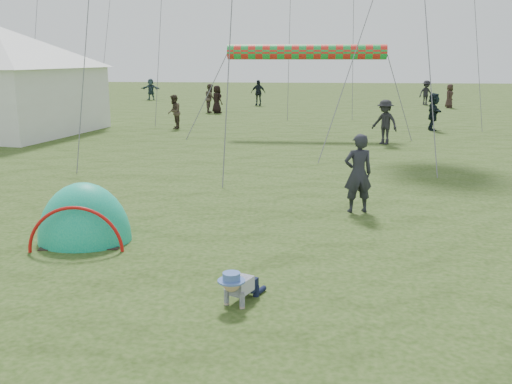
{
  "coord_description": "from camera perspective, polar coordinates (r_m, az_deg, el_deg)",
  "views": [
    {
      "loc": [
        1.0,
        -7.29,
        3.34
      ],
      "look_at": [
        0.07,
        2.52,
        1.0
      ],
      "focal_mm": 40.0,
      "sensor_mm": 36.0,
      "label": 1
    }
  ],
  "objects": [
    {
      "name": "crowd_person_4",
      "position": [
        40.74,
        18.78,
        9.08
      ],
      "size": [
        0.81,
        0.92,
        1.58
      ],
      "primitive_type": "imported",
      "rotation": [
        0.0,
        0.0,
        1.08
      ],
      "color": "#31221E",
      "rests_on": "ground"
    },
    {
      "name": "crawling_toddler",
      "position": [
        7.99,
        -1.71,
        -9.31
      ],
      "size": [
        0.72,
        0.82,
        0.53
      ],
      "primitive_type": null,
      "rotation": [
        0.0,
        0.0,
        -0.42
      ],
      "color": "black",
      "rests_on": "ground"
    },
    {
      "name": "crowd_person_7",
      "position": [
        27.54,
        -8.2,
        7.94
      ],
      "size": [
        0.69,
        0.84,
        1.61
      ],
      "primitive_type": "imported",
      "rotation": [
        0.0,
        0.0,
        4.82
      ],
      "color": "#3F3329",
      "rests_on": "ground"
    },
    {
      "name": "crowd_person_3",
      "position": [
        22.92,
        12.76,
        6.84
      ],
      "size": [
        1.27,
        1.22,
        1.73
      ],
      "primitive_type": "imported",
      "rotation": [
        0.0,
        0.0,
        5.57
      ],
      "color": "black",
      "rests_on": "ground"
    },
    {
      "name": "popup_tent",
      "position": [
        11.13,
        -16.68,
        -4.69
      ],
      "size": [
        1.87,
        1.61,
        2.21
      ],
      "primitive_type": "ellipsoid",
      "rotation": [
        0.0,
        0.0,
        0.12
      ],
      "color": "#03A080",
      "rests_on": "ground"
    },
    {
      "name": "crowd_person_0",
      "position": [
        47.99,
        -18.66,
        9.7
      ],
      "size": [
        0.65,
        0.45,
        1.7
      ],
      "primitive_type": "imported",
      "rotation": [
        0.0,
        0.0,
        3.21
      ],
      "color": "black",
      "rests_on": "ground"
    },
    {
      "name": "crowd_person_1",
      "position": [
        35.45,
        -4.57,
        9.33
      ],
      "size": [
        0.78,
        0.94,
        1.75
      ],
      "primitive_type": "imported",
      "rotation": [
        0.0,
        0.0,
        1.73
      ],
      "color": "#453931",
      "rests_on": "ground"
    },
    {
      "name": "ground",
      "position": [
        8.08,
        -2.21,
        -11.06
      ],
      "size": [
        140.0,
        140.0,
        0.0
      ],
      "primitive_type": "plane",
      "color": "#1F3A0D"
    },
    {
      "name": "crowd_person_2",
      "position": [
        40.58,
        0.21,
        9.9
      ],
      "size": [
        1.1,
        0.62,
        1.78
      ],
      "primitive_type": "imported",
      "rotation": [
        0.0,
        0.0,
        6.1
      ],
      "color": "black",
      "rests_on": "ground"
    },
    {
      "name": "standing_adult",
      "position": [
        12.61,
        10.17,
        1.85
      ],
      "size": [
        0.71,
        0.55,
        1.74
      ],
      "primitive_type": "imported",
      "rotation": [
        0.0,
        0.0,
        3.38
      ],
      "color": "#22232B",
      "rests_on": "ground"
    },
    {
      "name": "crowd_person_5",
      "position": [
        46.77,
        -10.48,
        10.07
      ],
      "size": [
        1.57,
        0.57,
        1.66
      ],
      "primitive_type": "imported",
      "rotation": [
        0.0,
        0.0,
        6.23
      ],
      "color": "#2A3D47",
      "rests_on": "ground"
    },
    {
      "name": "rainbow_tube_kite",
      "position": [
        25.08,
        5.05,
        13.79
      ],
      "size": [
        6.74,
        0.64,
        0.64
      ],
      "primitive_type": "cylinder",
      "rotation": [
        0.0,
        1.57,
        0.0
      ],
      "color": "red"
    },
    {
      "name": "crowd_person_9",
      "position": [
        42.82,
        16.66,
        9.49
      ],
      "size": [
        1.27,
        1.03,
        1.72
      ],
      "primitive_type": "imported",
      "rotation": [
        0.0,
        0.0,
        0.41
      ],
      "color": "black",
      "rests_on": "ground"
    },
    {
      "name": "crowd_person_11",
      "position": [
        27.94,
        17.31,
        7.68
      ],
      "size": [
        0.61,
        1.63,
        1.73
      ],
      "primitive_type": "imported",
      "rotation": [
        0.0,
        0.0,
        1.51
      ],
      "color": "black",
      "rests_on": "ground"
    },
    {
      "name": "crowd_person_10",
      "position": [
        35.11,
        -3.93,
        9.23
      ],
      "size": [
        0.95,
        0.95,
        1.67
      ],
      "primitive_type": "imported",
      "rotation": [
        0.0,
        0.0,
        2.36
      ],
      "color": "black",
      "rests_on": "ground"
    }
  ]
}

